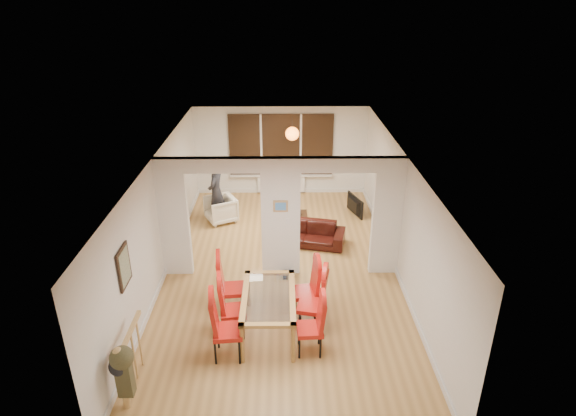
{
  "coord_description": "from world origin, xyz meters",
  "views": [
    {
      "loc": [
        0.05,
        -8.95,
        5.59
      ],
      "look_at": [
        0.16,
        0.6,
        1.24
      ],
      "focal_mm": 30.0,
      "sensor_mm": 36.0,
      "label": 1
    }
  ],
  "objects_px": {
    "armchair": "(221,209)",
    "bottle": "(285,207)",
    "dining_chair_rc": "(305,288)",
    "coffee_table": "(289,217)",
    "dining_table": "(269,314)",
    "dining_chair_ra": "(310,325)",
    "television": "(352,205)",
    "dining_chair_lb": "(233,307)",
    "dining_chair_lc": "(232,285)",
    "sofa": "(306,233)",
    "dining_chair_rb": "(311,302)",
    "bowl": "(298,213)",
    "dining_chair_la": "(228,327)",
    "person": "(216,192)"
  },
  "relations": [
    {
      "from": "dining_chair_la",
      "to": "bowl",
      "type": "bearing_deg",
      "value": 69.75
    },
    {
      "from": "sofa",
      "to": "television",
      "type": "distance_m",
      "value": 2.11
    },
    {
      "from": "dining_chair_lc",
      "to": "bowl",
      "type": "bearing_deg",
      "value": 64.93
    },
    {
      "from": "dining_chair_la",
      "to": "person",
      "type": "relative_size",
      "value": 0.69
    },
    {
      "from": "dining_chair_lc",
      "to": "person",
      "type": "bearing_deg",
      "value": 95.5
    },
    {
      "from": "dining_chair_lb",
      "to": "dining_table",
      "type": "bearing_deg",
      "value": -6.16
    },
    {
      "from": "television",
      "to": "bottle",
      "type": "relative_size",
      "value": 3.09
    },
    {
      "from": "dining_table",
      "to": "dining_chair_la",
      "type": "height_order",
      "value": "dining_chair_la"
    },
    {
      "from": "dining_chair_lc",
      "to": "coffee_table",
      "type": "height_order",
      "value": "dining_chair_lc"
    },
    {
      "from": "dining_table",
      "to": "dining_chair_ra",
      "type": "bearing_deg",
      "value": -36.63
    },
    {
      "from": "armchair",
      "to": "coffee_table",
      "type": "height_order",
      "value": "armchair"
    },
    {
      "from": "bottle",
      "to": "bowl",
      "type": "bearing_deg",
      "value": -24.57
    },
    {
      "from": "television",
      "to": "coffee_table",
      "type": "bearing_deg",
      "value": 85.49
    },
    {
      "from": "coffee_table",
      "to": "bowl",
      "type": "relative_size",
      "value": 4.58
    },
    {
      "from": "dining_chair_la",
      "to": "dining_chair_lc",
      "type": "bearing_deg",
      "value": 86.37
    },
    {
      "from": "dining_chair_ra",
      "to": "bowl",
      "type": "relative_size",
      "value": 5.05
    },
    {
      "from": "dining_chair_ra",
      "to": "coffee_table",
      "type": "xyz_separation_m",
      "value": [
        -0.28,
        5.02,
        -0.42
      ]
    },
    {
      "from": "dining_chair_rc",
      "to": "coffee_table",
      "type": "bearing_deg",
      "value": 83.28
    },
    {
      "from": "coffee_table",
      "to": "bowl",
      "type": "bearing_deg",
      "value": -13.92
    },
    {
      "from": "bottle",
      "to": "dining_chair_rc",
      "type": "bearing_deg",
      "value": -85.03
    },
    {
      "from": "dining_chair_rb",
      "to": "bottle",
      "type": "height_order",
      "value": "dining_chair_rb"
    },
    {
      "from": "dining_chair_rc",
      "to": "bottle",
      "type": "distance_m",
      "value": 4.09
    },
    {
      "from": "dining_chair_la",
      "to": "bottle",
      "type": "relative_size",
      "value": 4.11
    },
    {
      "from": "dining_chair_lb",
      "to": "sofa",
      "type": "height_order",
      "value": "dining_chair_lb"
    },
    {
      "from": "dining_table",
      "to": "dining_chair_la",
      "type": "relative_size",
      "value": 1.39
    },
    {
      "from": "bottle",
      "to": "armchair",
      "type": "bearing_deg",
      "value": -177.81
    },
    {
      "from": "coffee_table",
      "to": "person",
      "type": "bearing_deg",
      "value": -178.57
    },
    {
      "from": "dining_chair_lc",
      "to": "dining_chair_ra",
      "type": "height_order",
      "value": "dining_chair_lc"
    },
    {
      "from": "armchair",
      "to": "dining_chair_lb",
      "type": "bearing_deg",
      "value": -17.29
    },
    {
      "from": "dining_chair_la",
      "to": "bottle",
      "type": "bearing_deg",
      "value": 73.79
    },
    {
      "from": "dining_chair_rb",
      "to": "television",
      "type": "xyz_separation_m",
      "value": [
        1.38,
        4.86,
        -0.34
      ]
    },
    {
      "from": "television",
      "to": "bottle",
      "type": "height_order",
      "value": "same"
    },
    {
      "from": "person",
      "to": "television",
      "type": "bearing_deg",
      "value": 109.7
    },
    {
      "from": "armchair",
      "to": "bottle",
      "type": "distance_m",
      "value": 1.69
    },
    {
      "from": "dining_chair_rb",
      "to": "coffee_table",
      "type": "bearing_deg",
      "value": 107.23
    },
    {
      "from": "sofa",
      "to": "dining_chair_la",
      "type": "bearing_deg",
      "value": -97.54
    },
    {
      "from": "dining_table",
      "to": "dining_chair_lb",
      "type": "bearing_deg",
      "value": -177.9
    },
    {
      "from": "person",
      "to": "television",
      "type": "height_order",
      "value": "person"
    },
    {
      "from": "dining_chair_rb",
      "to": "coffee_table",
      "type": "xyz_separation_m",
      "value": [
        -0.34,
        4.44,
        -0.48
      ]
    },
    {
      "from": "dining_chair_lc",
      "to": "sofa",
      "type": "distance_m",
      "value": 3.08
    },
    {
      "from": "dining_chair_rc",
      "to": "sofa",
      "type": "distance_m",
      "value": 2.78
    },
    {
      "from": "dining_chair_ra",
      "to": "dining_chair_rc",
      "type": "xyz_separation_m",
      "value": [
        -0.03,
        1.05,
        0.02
      ]
    },
    {
      "from": "dining_chair_lb",
      "to": "dining_chair_lc",
      "type": "bearing_deg",
      "value": 88.62
    },
    {
      "from": "sofa",
      "to": "bottle",
      "type": "distance_m",
      "value": 1.4
    },
    {
      "from": "dining_chair_lc",
      "to": "dining_chair_rb",
      "type": "relative_size",
      "value": 0.97
    },
    {
      "from": "dining_chair_lb",
      "to": "dining_chair_rc",
      "type": "relative_size",
      "value": 0.99
    },
    {
      "from": "person",
      "to": "dining_chair_la",
      "type": "bearing_deg",
      "value": 21.24
    },
    {
      "from": "dining_chair_rc",
      "to": "bowl",
      "type": "bearing_deg",
      "value": 79.75
    },
    {
      "from": "dining_chair_ra",
      "to": "dining_chair_rc",
      "type": "distance_m",
      "value": 1.05
    },
    {
      "from": "armchair",
      "to": "bottle",
      "type": "xyz_separation_m",
      "value": [
        1.68,
        0.06,
        0.03
      ]
    }
  ]
}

